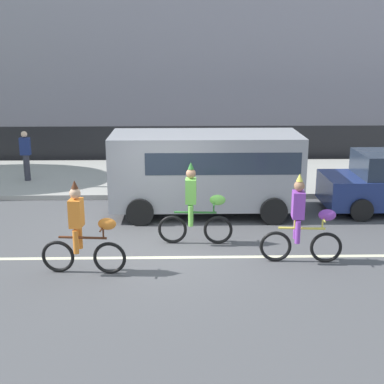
% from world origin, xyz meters
% --- Properties ---
extents(ground_plane, '(80.00, 80.00, 0.00)m').
position_xyz_m(ground_plane, '(0.00, 0.00, 0.00)').
color(ground_plane, '#4C4C4F').
extents(road_centre_line, '(36.00, 0.14, 0.01)m').
position_xyz_m(road_centre_line, '(0.00, -0.50, 0.00)').
color(road_centre_line, beige).
rests_on(road_centre_line, ground).
extents(sidewalk_curb, '(60.00, 5.00, 0.15)m').
position_xyz_m(sidewalk_curb, '(0.00, 6.50, 0.07)').
color(sidewalk_curb, '#9E9B93').
rests_on(sidewalk_curb, ground).
extents(fence_line, '(40.00, 0.08, 1.40)m').
position_xyz_m(fence_line, '(0.00, 9.40, 0.70)').
color(fence_line, black).
rests_on(fence_line, ground).
extents(building_backdrop, '(28.00, 8.00, 6.80)m').
position_xyz_m(building_backdrop, '(1.47, 18.00, 3.40)').
color(building_backdrop, '#99939E').
rests_on(building_backdrop, ground).
extents(parade_cyclist_orange, '(1.72, 0.50, 1.92)m').
position_xyz_m(parade_cyclist_orange, '(-1.57, -1.25, 0.84)').
color(parade_cyclist_orange, black).
rests_on(parade_cyclist_orange, ground).
extents(parade_cyclist_lime, '(1.72, 0.50, 1.92)m').
position_xyz_m(parade_cyclist_lime, '(0.71, 0.35, 0.84)').
color(parade_cyclist_lime, black).
rests_on(parade_cyclist_lime, ground).
extents(parade_cyclist_purple, '(1.72, 0.50, 1.92)m').
position_xyz_m(parade_cyclist_purple, '(2.89, -0.79, 0.84)').
color(parade_cyclist_purple, black).
rests_on(parade_cyclist_purple, ground).
extents(parked_van_grey, '(5.00, 2.22, 2.18)m').
position_xyz_m(parked_van_grey, '(1.10, 2.70, 1.28)').
color(parked_van_grey, '#99999E').
rests_on(parked_van_grey, ground).
extents(pedestrian_onlooker, '(0.32, 0.20, 1.62)m').
position_xyz_m(pedestrian_onlooker, '(-4.65, 5.87, 1.01)').
color(pedestrian_onlooker, '#33333D').
rests_on(pedestrian_onlooker, sidewalk_curb).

